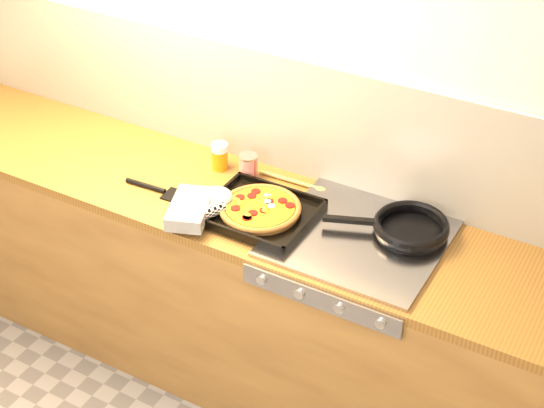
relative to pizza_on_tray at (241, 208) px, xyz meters
The scene contains 9 objects.
room_shell 0.43m from the pizza_on_tray, 91.47° to the left, with size 3.20×3.20×3.20m.
counter_run 0.50m from the pizza_on_tray, 95.82° to the left, with size 3.20×0.62×0.90m.
stovetop 0.45m from the pizza_on_tray, 11.77° to the left, with size 0.60×0.56×0.02m, color #95959A.
pizza_on_tray is the anchor object (origin of this frame).
frying_pan 0.62m from the pizza_on_tray, 18.76° to the left, with size 0.48×0.36×0.05m.
tomato_can 0.27m from the pizza_on_tray, 115.14° to the left, with size 0.09×0.09×0.11m.
juice_glass 0.36m from the pizza_on_tray, 135.31° to the left, with size 0.09×0.09×0.11m.
wooden_spoon 0.31m from the pizza_on_tray, 73.92° to the left, with size 0.30×0.04×0.02m.
black_spatula 0.38m from the pizza_on_tray, behind, with size 0.28×0.09×0.02m.
Camera 1 is at (1.35, -1.14, 2.74)m, focal length 55.00 mm.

